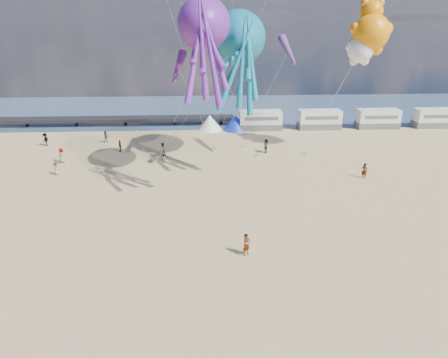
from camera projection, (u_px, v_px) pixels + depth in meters
ground at (252, 287)px, 26.40m from camera, size 120.00×120.00×0.00m
water at (219, 110)px, 77.32m from camera, size 120.00×120.00×0.00m
pier at (51, 120)px, 65.42m from camera, size 60.00×3.00×0.50m
motorhome_0 at (260, 120)px, 63.16m from camera, size 6.60×2.50×3.00m
motorhome_1 at (319, 119)px, 63.62m from camera, size 6.60×2.50×3.00m
motorhome_2 at (378, 119)px, 64.08m from camera, size 6.60×2.50×3.00m
motorhome_3 at (435, 118)px, 64.53m from camera, size 6.60×2.50×3.00m
tent_white at (210, 123)px, 62.89m from camera, size 4.00×4.00×2.40m
tent_blue at (235, 122)px, 63.08m from camera, size 4.00×4.00×2.40m
rope_line at (262, 343)px, 21.76m from camera, size 34.00×0.03×0.03m
standing_person at (246, 245)px, 29.60m from camera, size 0.77×0.75×1.79m
beachgoer_0 at (56, 168)px, 45.00m from camera, size 0.59×0.65×1.49m
beachgoer_1 at (162, 150)px, 51.02m from camera, size 0.98×1.02×1.77m
beachgoer_2 at (45, 140)px, 55.19m from camera, size 0.84×0.99×1.80m
beachgoer_3 at (120, 146)px, 52.88m from camera, size 0.86×1.13×1.56m
beachgoer_4 at (266, 146)px, 52.35m from camera, size 0.68×1.14×1.83m
beachgoer_5 at (364, 171)px, 43.97m from camera, size 1.50×1.57×1.78m
beachgoer_6 at (62, 155)px, 48.69m from camera, size 0.80×0.67×1.86m
beachgoer_7 at (106, 137)px, 56.70m from camera, size 0.88×0.64×1.67m
sandbag_a at (159, 161)px, 49.28m from camera, size 0.50×0.35×0.22m
sandbag_b at (256, 155)px, 51.47m from camera, size 0.50×0.35×0.22m
sandbag_c at (303, 154)px, 51.99m from camera, size 0.50×0.35×0.22m
sandbag_d at (242, 146)px, 55.08m from camera, size 0.50×0.35×0.22m
sandbag_e at (215, 148)px, 54.20m from camera, size 0.50×0.35×0.22m
kite_octopus_teal at (238, 38)px, 45.19m from camera, size 8.43×12.13×12.75m
kite_octopus_purple at (204, 24)px, 38.09m from camera, size 6.91×10.98×11.64m
kite_panda at (360, 50)px, 47.41m from camera, size 3.82×3.60×5.33m
kite_teddy_orange at (371, 33)px, 46.73m from camera, size 6.16×5.92×7.42m
windsock_left at (208, 38)px, 44.04m from camera, size 3.41×7.13×7.17m
windsock_mid at (288, 50)px, 45.41m from camera, size 1.60×5.77×5.70m
windsock_right at (178, 68)px, 38.36m from camera, size 1.70×5.01×4.93m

